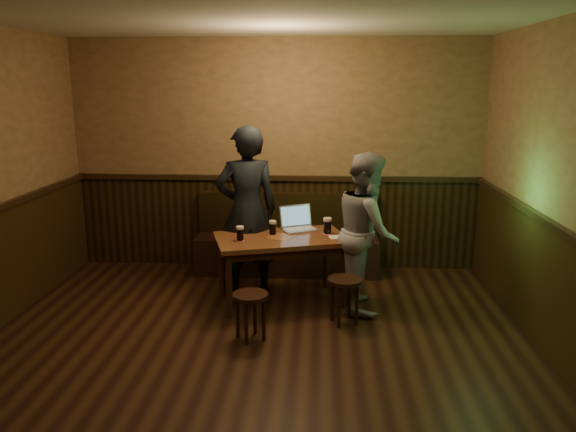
# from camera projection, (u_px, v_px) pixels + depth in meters

# --- Properties ---
(room) EXTENTS (5.04, 6.04, 2.84)m
(room) POSITION_uv_depth(u_px,v_px,m) (247.00, 229.00, 4.22)
(room) COLOR black
(room) RESTS_ON ground
(bench) EXTENTS (2.20, 0.50, 0.95)m
(bench) POSITION_uv_depth(u_px,v_px,m) (287.00, 247.00, 6.87)
(bench) COLOR black
(bench) RESTS_ON ground
(pub_table) EXTENTS (1.49, 1.11, 0.72)m
(pub_table) POSITION_uv_depth(u_px,v_px,m) (281.00, 246.00, 5.83)
(pub_table) COLOR #502F16
(pub_table) RESTS_ON ground
(stool_left) EXTENTS (0.38, 0.38, 0.44)m
(stool_left) POSITION_uv_depth(u_px,v_px,m) (250.00, 303.00, 5.02)
(stool_left) COLOR black
(stool_left) RESTS_ON ground
(stool_right) EXTENTS (0.44, 0.44, 0.45)m
(stool_right) POSITION_uv_depth(u_px,v_px,m) (345.00, 288.00, 5.36)
(stool_right) COLOR black
(stool_right) RESTS_ON ground
(pint_left) EXTENTS (0.10, 0.10, 0.15)m
(pint_left) POSITION_uv_depth(u_px,v_px,m) (240.00, 233.00, 5.65)
(pint_left) COLOR #B3162C
(pint_left) RESTS_ON pub_table
(pint_mid) EXTENTS (0.10, 0.10, 0.15)m
(pint_mid) POSITION_uv_depth(u_px,v_px,m) (273.00, 228.00, 5.87)
(pint_mid) COLOR #B3162C
(pint_mid) RESTS_ON pub_table
(pint_right) EXTENTS (0.11, 0.11, 0.17)m
(pint_right) POSITION_uv_depth(u_px,v_px,m) (327.00, 226.00, 5.91)
(pint_right) COLOR #B3162C
(pint_right) RESTS_ON pub_table
(laptop) EXTENTS (0.45, 0.41, 0.25)m
(laptop) POSITION_uv_depth(u_px,v_px,m) (298.00, 223.00, 6.10)
(laptop) COLOR silver
(laptop) RESTS_ON pub_table
(menu) EXTENTS (0.24, 0.18, 0.00)m
(menu) POSITION_uv_depth(u_px,v_px,m) (340.00, 237.00, 5.80)
(menu) COLOR silver
(menu) RESTS_ON pub_table
(person_suit) EXTENTS (0.77, 0.61, 1.84)m
(person_suit) POSITION_uv_depth(u_px,v_px,m) (247.00, 211.00, 6.06)
(person_suit) COLOR black
(person_suit) RESTS_ON ground
(person_grey) EXTENTS (0.64, 0.80, 1.61)m
(person_grey) POSITION_uv_depth(u_px,v_px,m) (367.00, 232.00, 5.66)
(person_grey) COLOR gray
(person_grey) RESTS_ON ground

